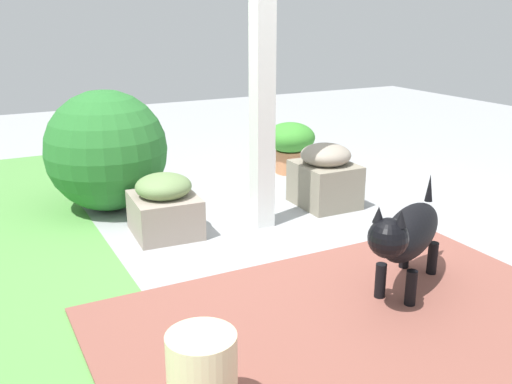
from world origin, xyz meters
TOP-DOWN VIEW (x-y plane):
  - ground_plane at (0.00, 0.00)m, footprint 12.00×12.00m
  - brick_path at (-1.14, 0.20)m, footprint 1.80×2.40m
  - porch_pillar at (0.38, -0.04)m, footprint 0.13×0.13m
  - stone_planter_nearest at (0.54, -0.68)m, footprint 0.48×0.41m
  - stone_planter_mid at (0.54, 0.61)m, footprint 0.49×0.45m
  - round_shrub at (1.23, 0.81)m, footprint 0.90×0.90m
  - terracotta_pot_broad at (1.46, -0.92)m, footprint 0.45×0.45m
  - dog at (-0.86, -0.24)m, footprint 0.58×0.78m
  - ceramic_urn at (-1.31, 1.10)m, footprint 0.25×0.25m

SIDE VIEW (x-z plane):
  - ground_plane at x=0.00m, z-range 0.00..0.00m
  - brick_path at x=-1.14m, z-range 0.00..0.02m
  - ceramic_urn at x=-1.31m, z-range 0.00..0.36m
  - stone_planter_mid at x=0.54m, z-range -0.01..0.40m
  - stone_planter_nearest at x=0.54m, z-range -0.01..0.47m
  - terracotta_pot_broad at x=1.46m, z-range 0.05..0.52m
  - dog at x=-0.86m, z-range 0.05..0.62m
  - round_shrub at x=1.23m, z-range 0.00..0.90m
  - porch_pillar at x=0.38m, z-range 0.00..2.23m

